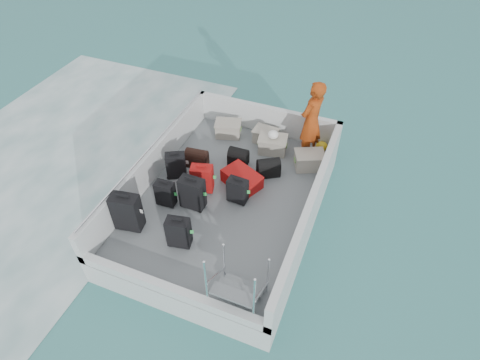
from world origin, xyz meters
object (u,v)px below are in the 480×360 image
(crate_2, at_px, (272,145))
(passenger, at_px, (311,121))
(suitcase_2, at_px, (176,166))
(suitcase_4, at_px, (192,193))
(crate_3, at_px, (309,161))
(suitcase_0, at_px, (127,212))
(crate_1, at_px, (265,136))
(suitcase_7, at_px, (238,191))
(suitcase_5, at_px, (202,179))
(crate_0, at_px, (228,129))
(suitcase_8, at_px, (242,179))
(suitcase_3, at_px, (179,233))
(suitcase_1, at_px, (165,194))

(crate_2, xyz_separation_m, passenger, (0.77, 0.20, 0.75))
(suitcase_2, relative_size, suitcase_4, 0.84)
(crate_2, distance_m, crate_3, 0.96)
(suitcase_0, bearing_deg, crate_1, 56.47)
(suitcase_7, distance_m, crate_1, 2.06)
(suitcase_5, bearing_deg, crate_0, 81.91)
(suitcase_5, distance_m, suitcase_8, 0.85)
(suitcase_2, relative_size, crate_1, 1.12)
(suitcase_8, height_order, crate_0, crate_0)
(suitcase_5, bearing_deg, suitcase_8, 17.34)
(suitcase_3, distance_m, suitcase_5, 1.46)
(suitcase_0, distance_m, suitcase_1, 0.87)
(suitcase_3, xyz_separation_m, crate_1, (0.45, 3.47, -0.16))
(crate_3, bearing_deg, passenger, 110.26)
(suitcase_3, height_order, suitcase_4, suitcase_4)
(suitcase_2, height_order, passenger, passenger)
(crate_2, bearing_deg, crate_0, 170.97)
(suitcase_0, relative_size, crate_0, 1.38)
(suitcase_8, relative_size, crate_0, 1.37)
(suitcase_5, relative_size, crate_2, 1.01)
(suitcase_2, bearing_deg, crate_3, -0.64)
(suitcase_1, relative_size, passenger, 0.30)
(suitcase_1, relative_size, suitcase_3, 0.88)
(suitcase_7, bearing_deg, suitcase_8, 104.27)
(suitcase_5, height_order, suitcase_7, suitcase_5)
(suitcase_2, xyz_separation_m, passenger, (2.43, 1.77, 0.64))
(suitcase_4, distance_m, crate_3, 2.74)
(suitcase_3, height_order, suitcase_8, suitcase_3)
(suitcase_8, xyz_separation_m, crate_2, (0.25, 1.29, 0.03))
(suitcase_4, height_order, suitcase_8, suitcase_4)
(passenger, bearing_deg, crate_2, -52.98)
(suitcase_3, bearing_deg, crate_1, 71.56)
(suitcase_5, distance_m, crate_2, 1.99)
(suitcase_1, bearing_deg, crate_3, 39.26)
(crate_3, distance_m, passenger, 0.88)
(suitcase_1, xyz_separation_m, crate_3, (2.38, 2.16, -0.10))
(suitcase_4, relative_size, suitcase_5, 1.15)
(suitcase_1, bearing_deg, suitcase_5, 49.17)
(passenger, bearing_deg, suitcase_2, -31.22)
(crate_0, bearing_deg, crate_1, 5.77)
(suitcase_2, bearing_deg, suitcase_7, -35.70)
(suitcase_8, bearing_deg, crate_3, -22.33)
(suitcase_2, xyz_separation_m, crate_1, (1.38, 1.85, -0.14))
(suitcase_0, distance_m, suitcase_2, 1.61)
(passenger, bearing_deg, suitcase_0, -14.69)
(suitcase_1, height_order, passenger, passenger)
(suitcase_0, relative_size, suitcase_2, 1.35)
(crate_1, bearing_deg, suitcase_2, -126.80)
(crate_3, bearing_deg, suitcase_5, -141.12)
(suitcase_1, height_order, crate_2, suitcase_1)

